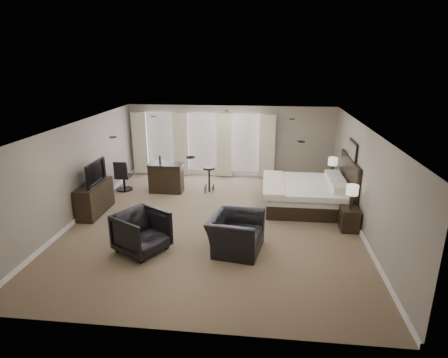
# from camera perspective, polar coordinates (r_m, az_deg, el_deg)

# --- Properties ---
(room) EXTENTS (7.60, 8.60, 2.64)m
(room) POSITION_cam_1_polar(r_m,az_deg,el_deg) (9.67, -1.44, 0.44)
(room) COLOR brown
(room) RESTS_ON ground
(window_bay) EXTENTS (5.25, 0.20, 2.30)m
(window_bay) POSITION_cam_1_polar(r_m,az_deg,el_deg) (13.77, -3.27, 5.31)
(window_bay) COLOR silver
(window_bay) RESTS_ON room
(bed) EXTENTS (2.40, 2.29, 1.53)m
(bed) POSITION_cam_1_polar(r_m,az_deg,el_deg) (11.13, 12.83, -0.54)
(bed) COLOR silver
(bed) RESTS_ON ground
(nightstand_near) EXTENTS (0.44, 0.54, 0.59)m
(nightstand_near) POSITION_cam_1_polar(r_m,az_deg,el_deg) (10.11, 18.53, -5.82)
(nightstand_near) COLOR black
(nightstand_near) RESTS_ON ground
(nightstand_far) EXTENTS (0.41, 0.50, 0.54)m
(nightstand_far) POSITION_cam_1_polar(r_m,az_deg,el_deg) (12.78, 15.98, -0.72)
(nightstand_far) COLOR black
(nightstand_far) RESTS_ON ground
(lamp_near) EXTENTS (0.30, 0.30, 0.62)m
(lamp_near) POSITION_cam_1_polar(r_m,az_deg,el_deg) (9.89, 18.87, -2.61)
(lamp_near) COLOR beige
(lamp_near) RESTS_ON nightstand_near
(lamp_far) EXTENTS (0.30, 0.30, 0.62)m
(lamp_far) POSITION_cam_1_polar(r_m,az_deg,el_deg) (12.61, 16.20, 1.78)
(lamp_far) COLOR beige
(lamp_far) RESTS_ON nightstand_far
(wall_art) EXTENTS (0.04, 0.96, 0.56)m
(wall_art) POSITION_cam_1_polar(r_m,az_deg,el_deg) (11.06, 18.97, 4.12)
(wall_art) COLOR slate
(wall_art) RESTS_ON room
(dresser) EXTENTS (0.49, 1.52, 0.88)m
(dresser) POSITION_cam_1_polar(r_m,az_deg,el_deg) (11.17, -19.06, -2.80)
(dresser) COLOR black
(dresser) RESTS_ON ground
(tv) EXTENTS (0.65, 1.13, 0.15)m
(tv) POSITION_cam_1_polar(r_m,az_deg,el_deg) (11.00, -19.33, -0.30)
(tv) COLOR black
(tv) RESTS_ON dresser
(armchair_near) EXTENTS (1.04, 1.41, 1.12)m
(armchair_near) POSITION_cam_1_polar(r_m,az_deg,el_deg) (8.54, 1.80, -7.35)
(armchair_near) COLOR black
(armchair_near) RESTS_ON ground
(armchair_far) EXTENTS (1.32, 1.34, 1.03)m
(armchair_far) POSITION_cam_1_polar(r_m,az_deg,el_deg) (8.69, -12.44, -7.65)
(armchair_far) COLOR black
(armchair_far) RESTS_ON ground
(bar_counter) EXTENTS (1.11, 0.58, 0.97)m
(bar_counter) POSITION_cam_1_polar(r_m,az_deg,el_deg) (12.36, -8.80, 0.19)
(bar_counter) COLOR black
(bar_counter) RESTS_ON ground
(bar_stool_left) EXTENTS (0.43, 0.43, 0.80)m
(bar_stool_left) POSITION_cam_1_polar(r_m,az_deg,el_deg) (13.30, -9.76, 1.04)
(bar_stool_left) COLOR black
(bar_stool_left) RESTS_ON ground
(bar_stool_right) EXTENTS (0.48, 0.48, 0.84)m
(bar_stool_right) POSITION_cam_1_polar(r_m,az_deg,el_deg) (12.26, -2.26, -0.05)
(bar_stool_right) COLOR black
(bar_stool_right) RESTS_ON ground
(desk_chair) EXTENTS (0.53, 0.53, 1.03)m
(desk_chair) POSITION_cam_1_polar(r_m,az_deg,el_deg) (12.81, -15.06, 0.55)
(desk_chair) COLOR black
(desk_chair) RESTS_ON ground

